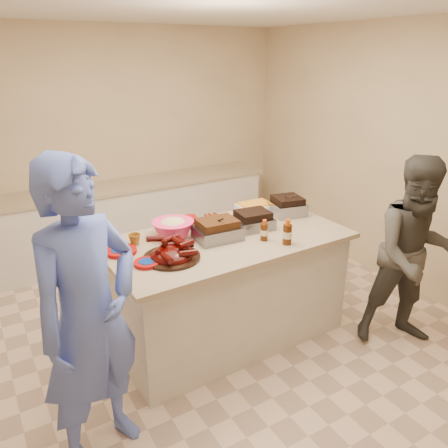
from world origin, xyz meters
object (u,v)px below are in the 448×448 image
guest_blue (106,445)px  guest_gray (401,338)px  rib_platter (172,259)px  bbq_bottle_b (287,244)px  bbq_bottle_a (264,240)px  roasting_pan (287,214)px  plastic_cup (135,245)px  mustard_bottle (204,231)px  island (227,333)px  coleslaw_bowl (173,237)px

guest_blue → guest_gray: (2.60, -0.22, 0.00)m
rib_platter → bbq_bottle_b: bearing=-14.2°
bbq_bottle_a → guest_blue: (-1.52, -0.42, -0.95)m
bbq_bottle_a → guest_gray: bearing=-31.0°
roasting_pan → plastic_cup: bearing=-170.7°
roasting_pan → bbq_bottle_a: (-0.55, -0.39, 0.00)m
guest_gray → mustard_bottle: bearing=170.4°
mustard_bottle → guest_blue: bearing=-144.6°
bbq_bottle_a → guest_gray: (1.08, -0.65, -0.95)m
island → coleslaw_bowl: bearing=147.2°
roasting_pan → coleslaw_bowl: size_ratio=0.85×
coleslaw_bowl → roasting_pan: bearing=-2.4°
coleslaw_bowl → bbq_bottle_a: bearing=-36.1°
bbq_bottle_a → mustard_bottle: 0.54m
plastic_cup → guest_gray: size_ratio=0.06×
roasting_pan → guest_blue: bearing=-147.0°
mustard_bottle → roasting_pan: bearing=-2.4°
bbq_bottle_b → island: bearing=132.6°
bbq_bottle_b → guest_gray: bbq_bottle_b is taller
bbq_bottle_b → rib_platter: bearing=165.8°
rib_platter → bbq_bottle_b: bbq_bottle_b is taller
bbq_bottle_b → plastic_cup: bearing=149.7°
bbq_bottle_a → plastic_cup: bearing=154.1°
bbq_bottle_a → bbq_bottle_b: (0.11, -0.16, 0.00)m
rib_platter → guest_blue: rib_platter is taller
bbq_bottle_a → plastic_cup: bbq_bottle_a is taller
coleslaw_bowl → plastic_cup: (-0.33, 0.01, 0.00)m
roasting_pan → mustard_bottle: roasting_pan is taller
roasting_pan → plastic_cup: size_ratio=3.01×
coleslaw_bowl → guest_gray: bearing=-32.9°
island → bbq_bottle_a: size_ratio=11.36×
roasting_pan → mustard_bottle: size_ratio=2.63×
guest_gray → bbq_bottle_a: bearing=176.9°
bbq_bottle_a → roasting_pan: bearing=35.5°
island → guest_blue: island is taller
rib_platter → plastic_cup: size_ratio=4.37×
mustard_bottle → bbq_bottle_a: bearing=-52.9°
rib_platter → coleslaw_bowl: 0.41m
roasting_pan → guest_blue: 2.42m
rib_platter → guest_gray: (1.86, -0.72, -0.95)m
bbq_bottle_b → guest_gray: (0.96, -0.49, -0.95)m
roasting_pan → mustard_bottle: (-0.88, 0.04, 0.00)m
guest_blue → guest_gray: size_ratio=1.17×
roasting_pan → rib_platter: bearing=-154.9°
mustard_bottle → bbq_bottle_b: bearing=-53.3°
island → mustard_bottle: (-0.10, 0.22, 0.95)m
island → plastic_cup: size_ratio=20.58×
roasting_pan → guest_blue: roasting_pan is taller
rib_platter → mustard_bottle: (0.46, 0.36, 0.00)m
plastic_cup → coleslaw_bowl: bearing=-2.1°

